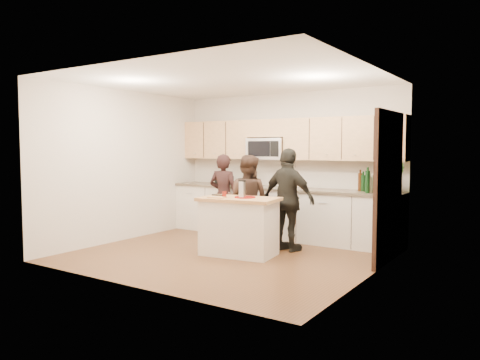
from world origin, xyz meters
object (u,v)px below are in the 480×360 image
Objects in this scene: island at (239,226)px; woman_right at (288,200)px; woman_center at (248,200)px; woman_left at (224,196)px; toaster at (224,180)px.

island is 0.77× the size of woman_right.
woman_right reaches higher than island.
woman_right is (0.78, 0.01, 0.06)m from woman_center.
woman_left reaches higher than woman_center.
woman_left is at bearing -33.05° from woman_center.
island is at bearing 63.39° from woman_right.
toaster is at bearing -46.33° from woman_center.
woman_right is (1.53, -0.34, 0.06)m from woman_left.
island is at bearing -48.38° from toaster.
woman_right reaches higher than woman_center.
woman_left is 1.56m from woman_right.
woman_center is (-0.27, 0.68, 0.32)m from island.
woman_left is 0.83m from woman_center.
woman_left is 0.93× the size of woman_right.
woman_right is at bearing 45.63° from island.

